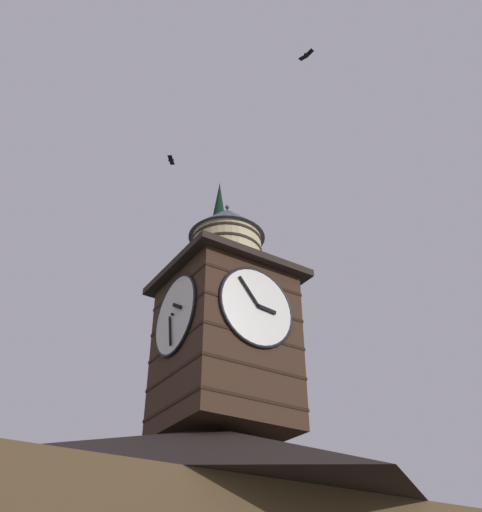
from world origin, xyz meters
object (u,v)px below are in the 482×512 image
Objects in this scene: flying_bird_low at (171,160)px; pine_tree_behind at (213,432)px; flying_bird_high at (306,55)px; clock_tower at (225,323)px.

pine_tree_behind is at bearing -151.68° from flying_bird_low.
flying_bird_high reaches higher than flying_bird_low.
flying_bird_low reaches higher than clock_tower.
flying_bird_high is 1.21× the size of flying_bird_low.
flying_bird_high reaches higher than pine_tree_behind.
flying_bird_low is at bearing -68.79° from flying_bird_high.
flying_bird_high is (-0.92, 4.24, 10.03)m from clock_tower.
flying_bird_low is at bearing -54.04° from clock_tower.
clock_tower is 8.69m from flying_bird_low.
pine_tree_behind reaches higher than flying_bird_low.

